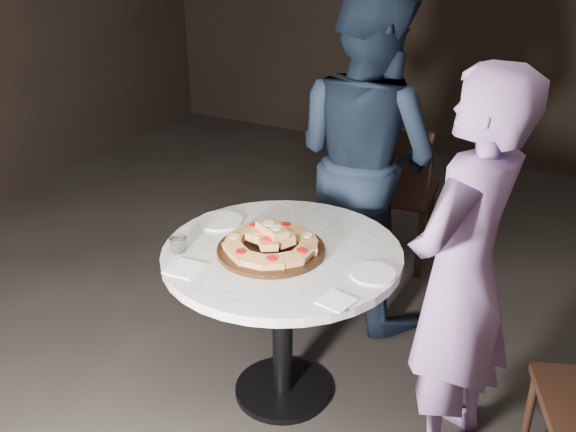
{
  "coord_description": "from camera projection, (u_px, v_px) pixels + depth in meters",
  "views": [
    {
      "loc": [
        1.1,
        -1.93,
        1.97
      ],
      "look_at": [
        0.0,
        0.12,
        0.86
      ],
      "focal_mm": 40.0,
      "sensor_mm": 36.0,
      "label": 1
    }
  ],
  "objects": [
    {
      "name": "diner_navy",
      "position": [
        366.0,
        158.0,
        3.21
      ],
      "size": [
        1.0,
        0.9,
        1.7
      ],
      "primitive_type": "imported",
      "rotation": [
        0.0,
        0.0,
        2.78
      ],
      "color": "black",
      "rests_on": "ground"
    },
    {
      "name": "napkin_far",
      "position": [
        337.0,
        301.0,
        2.25
      ],
      "size": [
        0.13,
        0.13,
        0.01
      ],
      "primitive_type": "cube",
      "rotation": [
        0.0,
        0.0,
        -0.2
      ],
      "color": "white",
      "rests_on": "table"
    },
    {
      "name": "chair_far",
      "position": [
        395.0,
        186.0,
        3.73
      ],
      "size": [
        0.48,
        0.5,
        0.91
      ],
      "rotation": [
        0.0,
        0.0,
        3.27
      ],
      "color": "black",
      "rests_on": "ground"
    },
    {
      "name": "diner_teal",
      "position": [
        462.0,
        278.0,
        2.31
      ],
      "size": [
        0.51,
        0.65,
        1.56
      ],
      "primitive_type": "imported",
      "rotation": [
        0.0,
        0.0,
        -1.83
      ],
      "color": "#866CA7",
      "rests_on": "ground"
    },
    {
      "name": "table",
      "position": [
        282.0,
        279.0,
        2.65
      ],
      "size": [
        1.24,
        1.24,
        0.73
      ],
      "rotation": [
        0.0,
        0.0,
        -0.33
      ],
      "color": "black",
      "rests_on": "ground"
    },
    {
      "name": "napkin_near",
      "position": [
        185.0,
        269.0,
        2.45
      ],
      "size": [
        0.14,
        0.14,
        0.01
      ],
      "primitive_type": "cube",
      "rotation": [
        0.0,
        0.0,
        0.07
      ],
      "color": "white",
      "rests_on": "table"
    },
    {
      "name": "water_glass",
      "position": [
        178.0,
        245.0,
        2.56
      ],
      "size": [
        0.08,
        0.08,
        0.07
      ],
      "primitive_type": "imported",
      "rotation": [
        0.0,
        0.0,
        -0.08
      ],
      "color": "silver",
      "rests_on": "table"
    },
    {
      "name": "plate_right",
      "position": [
        373.0,
        273.0,
        2.41
      ],
      "size": [
        0.23,
        0.23,
        0.01
      ],
      "primitive_type": "cylinder",
      "rotation": [
        0.0,
        0.0,
        -0.43
      ],
      "color": "white",
      "rests_on": "table"
    },
    {
      "name": "focaccia_pile",
      "position": [
        272.0,
        241.0,
        2.56
      ],
      "size": [
        0.39,
        0.39,
        0.1
      ],
      "rotation": [
        0.0,
        0.0,
        -0.14
      ],
      "color": "tan",
      "rests_on": "serving_board"
    },
    {
      "name": "plate_left",
      "position": [
        220.0,
        221.0,
        2.82
      ],
      "size": [
        0.25,
        0.25,
        0.01
      ],
      "primitive_type": "cylinder",
      "rotation": [
        0.0,
        0.0,
        -0.34
      ],
      "color": "white",
      "rests_on": "table"
    },
    {
      "name": "serving_board",
      "position": [
        271.0,
        250.0,
        2.57
      ],
      "size": [
        0.58,
        0.58,
        0.02
      ],
      "primitive_type": "cylinder",
      "rotation": [
        0.0,
        0.0,
        0.43
      ],
      "color": "black",
      "rests_on": "table"
    },
    {
      "name": "floor",
      "position": [
        275.0,
        401.0,
        2.86
      ],
      "size": [
        7.0,
        7.0,
        0.0
      ],
      "primitive_type": "plane",
      "color": "black",
      "rests_on": "ground"
    }
  ]
}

